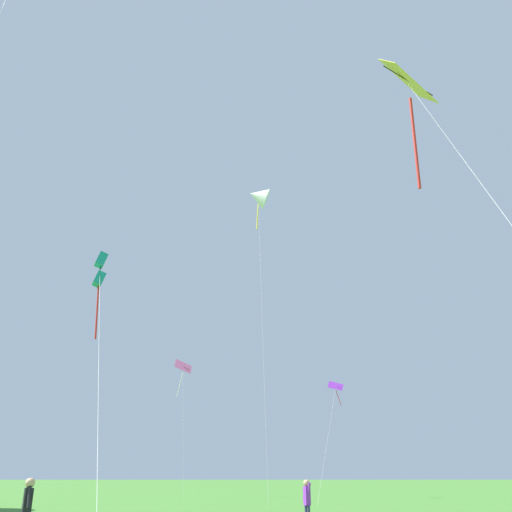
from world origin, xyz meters
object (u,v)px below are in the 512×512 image
(kite_pink_low, at_px, (182,373))
(kite_purple_streamer, at_px, (335,392))
(kite_yellow_diamond, at_px, (412,104))
(person_in_blue_jacket, at_px, (27,508))
(person_child_small, at_px, (307,500))
(kite_teal_box, at_px, (100,273))
(kite_white_distant, at_px, (258,197))

(kite_pink_low, bearing_deg, kite_purple_streamer, -10.52)
(kite_yellow_diamond, height_order, kite_purple_streamer, kite_yellow_diamond)
(kite_purple_streamer, bearing_deg, kite_pink_low, 169.48)
(kite_yellow_diamond, bearing_deg, kite_purple_streamer, 87.10)
(person_in_blue_jacket, relative_size, person_child_small, 1.06)
(kite_purple_streamer, relative_size, person_in_blue_jacket, 7.31)
(kite_purple_streamer, xyz_separation_m, person_child_small, (-5.36, -26.84, -7.14))
(kite_purple_streamer, bearing_deg, kite_teal_box, -111.10)
(kite_purple_streamer, bearing_deg, kite_yellow_diamond, -92.90)
(kite_teal_box, height_order, kite_pink_low, kite_pink_low)
(kite_yellow_diamond, xyz_separation_m, kite_white_distant, (-4.96, 24.33, 9.06))
(kite_teal_box, xyz_separation_m, person_in_blue_jacket, (-0.58, -1.80, -6.41))
(kite_teal_box, height_order, kite_white_distant, kite_white_distant)
(person_in_blue_jacket, distance_m, person_child_small, 9.03)
(person_in_blue_jacket, bearing_deg, kite_yellow_diamond, 11.00)
(kite_purple_streamer, height_order, kite_white_distant, kite_white_distant)
(kite_pink_low, xyz_separation_m, person_in_blue_jacket, (0.60, -34.88, -9.02))
(person_in_blue_jacket, bearing_deg, kite_pink_low, 90.98)
(kite_purple_streamer, distance_m, kite_teal_box, 32.88)
(kite_teal_box, relative_size, kite_white_distant, 0.34)
(kite_purple_streamer, relative_size, person_child_small, 7.71)
(kite_purple_streamer, xyz_separation_m, kite_white_distant, (-6.50, -6.02, 14.95))
(kite_teal_box, distance_m, person_in_blue_jacket, 6.68)
(kite_purple_streamer, distance_m, person_in_blue_jacket, 35.48)
(kite_teal_box, bearing_deg, kite_yellow_diamond, 1.77)
(kite_teal_box, xyz_separation_m, kite_pink_low, (-1.18, 33.09, 2.61))
(kite_yellow_diamond, relative_size, kite_pink_low, 1.43)
(person_in_blue_jacket, bearing_deg, person_child_small, 38.55)
(kite_pink_low, height_order, person_in_blue_jacket, kite_pink_low)
(kite_purple_streamer, distance_m, kite_pink_low, 13.38)
(kite_pink_low, bearing_deg, kite_white_distant, -52.35)
(kite_white_distant, bearing_deg, person_child_small, -86.86)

